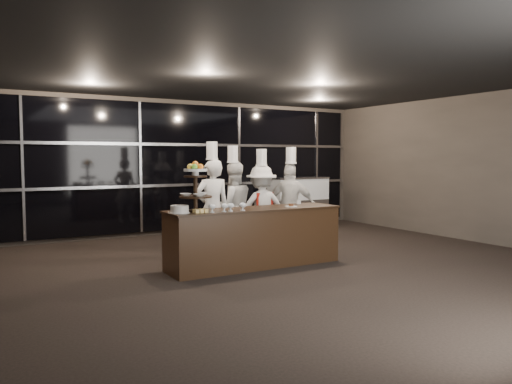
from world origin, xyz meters
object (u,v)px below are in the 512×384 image
chef_b (233,206)px  chef_d (291,205)px  buffet_counter (255,237)px  chef_a (212,207)px  layer_cake (180,209)px  display_case (298,200)px  display_stand (195,183)px  chef_c (261,208)px

chef_b → chef_d: size_ratio=1.01×
buffet_counter → chef_a: (-0.25, 1.02, 0.40)m
chef_a → chef_d: bearing=-1.6°
layer_cake → display_case: (4.30, 3.19, -0.29)m
chef_a → chef_b: chef_a is taller
layer_cake → chef_d: bearing=21.5°
chef_b → chef_d: (1.05, -0.32, -0.01)m
layer_cake → chef_a: bearing=46.5°
display_stand → chef_a: bearing=53.8°
chef_d → display_case: bearing=52.2°
buffet_counter → chef_b: (0.29, 1.30, 0.36)m
layer_cake → chef_b: chef_b is taller
buffet_counter → display_stand: 1.33m
display_stand → display_case: display_stand is taller
display_case → chef_c: chef_c is taller
chef_a → chef_d: chef_a is taller
layer_cake → display_case: bearing=36.6°
chef_a → chef_b: 0.61m
layer_cake → display_case: 5.36m
display_stand → chef_b: size_ratio=0.39×
chef_a → chef_c: chef_a is taller
display_stand → chef_d: bearing=22.7°
buffet_counter → layer_cake: (-1.27, -0.05, 0.51)m
buffet_counter → chef_d: 1.70m
display_case → chef_c: 3.05m
buffet_counter → display_case: bearing=46.1°
chef_c → chef_d: (0.57, -0.11, 0.03)m
chef_a → buffet_counter: bearing=-76.2°
buffet_counter → chef_b: bearing=77.3°
chef_d → chef_c: bearing=169.4°
chef_d → layer_cake: bearing=-158.5°
chef_b → chef_d: chef_b is taller
display_stand → layer_cake: display_stand is taller
layer_cake → chef_b: 2.07m
display_case → chef_d: bearing=-127.8°
chef_c → buffet_counter: bearing=-125.4°
layer_cake → chef_a: 1.48m
layer_cake → chef_d: chef_d is taller
chef_a → chef_d: (1.60, -0.04, -0.05)m
buffet_counter → display_case: (3.03, 3.14, 0.22)m
buffet_counter → display_stand: (-1.00, -0.00, 0.87)m
buffet_counter → chef_c: (0.77, 1.09, 0.33)m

